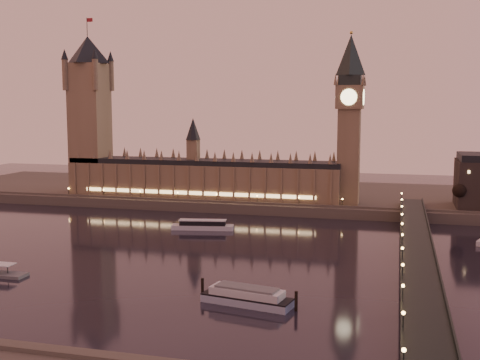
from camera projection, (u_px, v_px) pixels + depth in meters
The scene contains 9 objects.
ground at pixel (202, 255), 267.87m from camera, with size 700.00×700.00×0.00m, color black.
far_embankment at pixel (318, 197), 418.12m from camera, with size 560.00×130.00×6.00m, color #423D35.
palace_of_westminster at pixel (202, 174), 391.47m from camera, with size 180.00×26.62×52.00m.
victoria_tower at pixel (89, 106), 406.39m from camera, with size 31.68×31.68×118.00m.
big_ben at pixel (350, 109), 362.29m from camera, with size 17.68×17.68×104.00m.
westminster_bridge at pixel (416, 256), 243.86m from camera, with size 13.20×260.00×15.30m.
bare_tree_0 at pixel (462, 194), 340.16m from camera, with size 6.69×6.69×13.61m.
cruise_boat_a at pixel (203, 225), 321.83m from camera, with size 33.87×13.09×5.30m.
moored_barge at pixel (247, 296), 200.41m from camera, with size 34.98×14.01×6.51m.
Camera 1 is at (83.64, -248.59, 66.02)m, focal length 45.00 mm.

